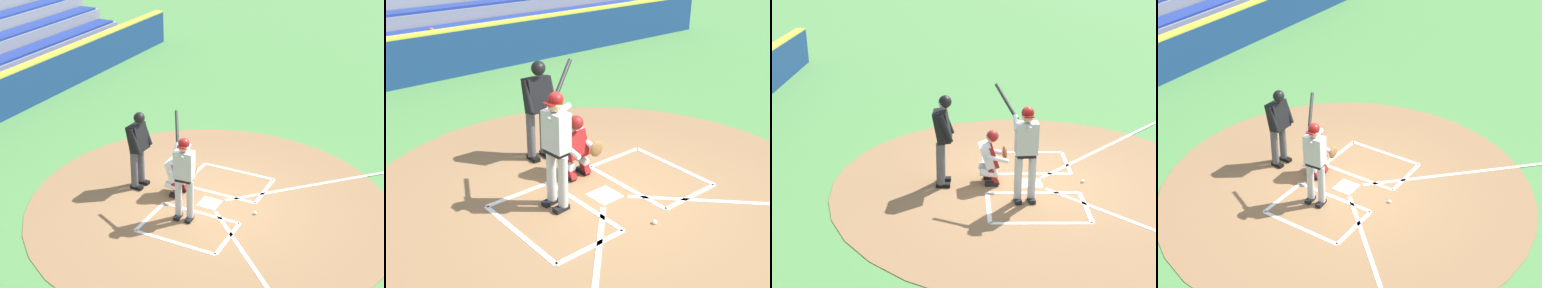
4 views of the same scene
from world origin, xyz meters
The scene contains 7 objects.
ground_plane centered at (0.00, 0.00, 0.00)m, with size 120.00×120.00×0.00m, color #4C8442.
dirt_circle centered at (0.00, 0.00, 0.01)m, with size 8.00×8.00×0.01m, color olive.
home_plate_and_chalk centered at (0.00, 0.88, 0.01)m, with size 7.93×4.91×0.01m.
batter centered at (0.78, -0.23, 1.10)m, with size 0.90×0.78×2.13m.
catcher centered at (-0.06, -0.81, 0.59)m, with size 0.61×0.61×1.13m.
plate_umpire centered at (0.03, -1.77, 1.08)m, with size 0.59×0.42×1.86m.
baseball centered at (-0.03, 1.06, 0.04)m, with size 0.07×0.07×0.07m, color white.
Camera 4 is at (8.56, 5.77, 7.33)m, focal length 54.81 mm.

